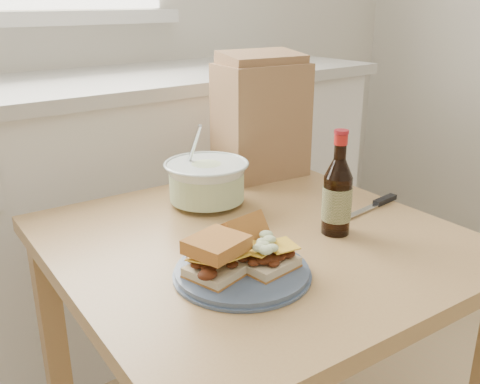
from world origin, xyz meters
TOP-DOWN VIEW (x-y plane):
  - cabinet_run at (-0.00, 1.70)m, footprint 2.50×0.64m
  - dining_table at (0.14, 0.82)m, footprint 0.89×0.89m
  - plate at (0.01, 0.70)m, footprint 0.25×0.25m
  - sandwich_left at (-0.04, 0.71)m, footprint 0.12×0.11m
  - sandwich_right at (0.05, 0.69)m, footprint 0.11×0.14m
  - coleslaw_bowl at (0.17, 1.05)m, footprint 0.21×0.21m
  - beer_bottle at (0.29, 0.73)m, footprint 0.06×0.06m
  - knife at (0.50, 0.77)m, footprint 0.20×0.03m
  - paper_bag at (0.43, 1.14)m, footprint 0.27×0.19m

SIDE VIEW (x-z plane):
  - cabinet_run at x=0.00m, z-range 0.00..0.94m
  - dining_table at x=0.14m, z-range 0.25..0.94m
  - knife at x=0.50m, z-range 0.70..0.71m
  - plate at x=0.01m, z-range 0.70..0.71m
  - sandwich_right at x=0.05m, z-range 0.70..0.78m
  - sandwich_left at x=-0.04m, z-range 0.71..0.79m
  - coleslaw_bowl at x=0.17m, z-range 0.65..0.86m
  - beer_bottle at x=0.29m, z-range 0.67..0.90m
  - paper_bag at x=0.43m, z-range 0.70..1.02m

